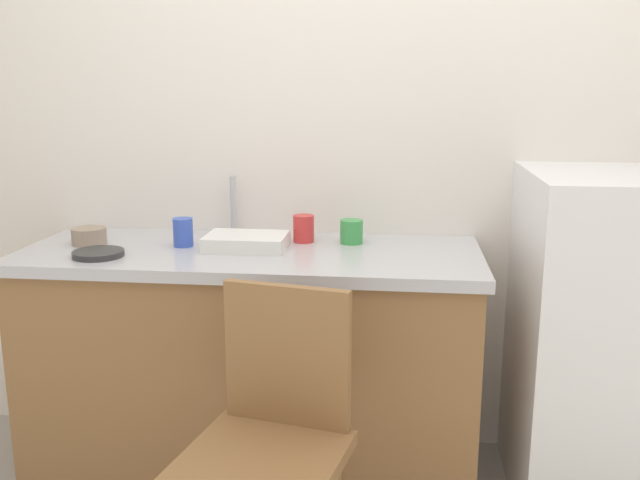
% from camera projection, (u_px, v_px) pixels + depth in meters
% --- Properties ---
extents(back_wall, '(4.80, 0.10, 2.57)m').
position_uv_depth(back_wall, '(363.00, 119.00, 2.63)').
color(back_wall, white).
rests_on(back_wall, ground_plane).
extents(cabinet_base, '(1.56, 0.60, 0.81)m').
position_uv_depth(cabinet_base, '(254.00, 368.00, 2.53)').
color(cabinet_base, olive).
rests_on(cabinet_base, ground_plane).
extents(countertop, '(1.60, 0.64, 0.04)m').
position_uv_depth(countertop, '(251.00, 254.00, 2.43)').
color(countertop, '#B7B7BC').
rests_on(countertop, cabinet_base).
extents(faucet, '(0.02, 0.02, 0.22)m').
position_uv_depth(faucet, '(234.00, 205.00, 2.66)').
color(faucet, '#B7B7BC').
rests_on(faucet, countertop).
extents(refrigerator, '(0.58, 0.63, 1.14)m').
position_uv_depth(refrigerator, '(607.00, 342.00, 2.34)').
color(refrigerator, white).
rests_on(refrigerator, ground_plane).
extents(chair, '(0.47, 0.47, 0.89)m').
position_uv_depth(chair, '(271.00, 440.00, 1.83)').
color(chair, olive).
rests_on(chair, ground_plane).
extents(dish_tray, '(0.28, 0.20, 0.05)m').
position_uv_depth(dish_tray, '(246.00, 242.00, 2.43)').
color(dish_tray, white).
rests_on(dish_tray, countertop).
extents(terracotta_bowl, '(0.12, 0.12, 0.06)m').
position_uv_depth(terracotta_bowl, '(89.00, 236.00, 2.50)').
color(terracotta_bowl, gray).
rests_on(terracotta_bowl, countertop).
extents(hotplate, '(0.17, 0.17, 0.02)m').
position_uv_depth(hotplate, '(98.00, 254.00, 2.32)').
color(hotplate, '#2D2D2D').
rests_on(hotplate, countertop).
extents(cup_blue, '(0.07, 0.07, 0.10)m').
position_uv_depth(cup_blue, '(183.00, 232.00, 2.46)').
color(cup_blue, blue).
rests_on(cup_blue, countertop).
extents(cup_red, '(0.08, 0.08, 0.10)m').
position_uv_depth(cup_red, '(304.00, 229.00, 2.53)').
color(cup_red, red).
rests_on(cup_red, countertop).
extents(cup_green, '(0.08, 0.08, 0.09)m').
position_uv_depth(cup_green, '(351.00, 232.00, 2.51)').
color(cup_green, green).
rests_on(cup_green, countertop).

